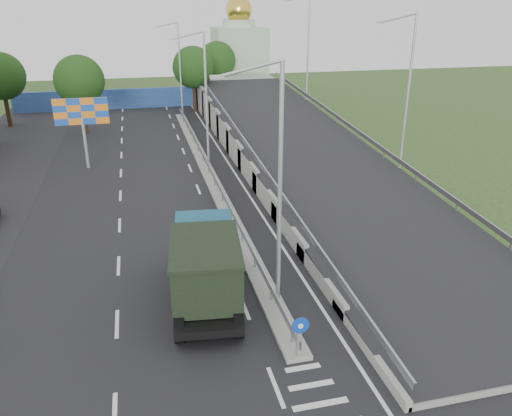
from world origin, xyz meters
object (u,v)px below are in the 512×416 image
object	(u,v)px
lamp_post_near	(276,177)
lamp_post_mid	(204,93)
lamp_post_far	(178,64)
dump_truck	(206,264)
church	(239,55)
billboard	(82,115)
sign_bollard	(299,337)

from	to	relation	value
lamp_post_near	lamp_post_mid	distance (m)	20.00
lamp_post_near	lamp_post_far	world-z (taller)	same
lamp_post_far	dump_truck	bearing A→B (deg)	-94.05
church	dump_truck	size ratio (longest dim) A/B	1.85
lamp_post_mid	billboard	bearing A→B (deg)	167.62
billboard	dump_truck	bearing A→B (deg)	-73.15
sign_bollard	lamp_post_far	size ratio (longest dim) A/B	0.17
sign_bollard	dump_truck	size ratio (longest dim) A/B	0.22
sign_bollard	lamp_post_near	xyz separation A→B (m)	(0.11, 3.83, 4.77)
lamp_post_mid	dump_truck	bearing A→B (deg)	-98.27
lamp_post_mid	sign_bollard	bearing A→B (deg)	-90.26
dump_truck	church	bearing A→B (deg)	83.15
lamp_post_mid	lamp_post_far	distance (m)	20.00
sign_bollard	lamp_post_far	distance (m)	44.08
church	lamp_post_near	bearing A→B (deg)	-100.38
dump_truck	sign_bollard	bearing A→B (deg)	-54.78
church	billboard	world-z (taller)	church
church	dump_truck	distance (m)	54.58
billboard	sign_bollard	bearing A→B (deg)	-70.79
sign_bollard	lamp_post_mid	xyz separation A→B (m)	(0.11, 23.83, 4.77)
sign_bollard	lamp_post_mid	distance (m)	24.30
dump_truck	billboard	bearing A→B (deg)	113.42
sign_bollard	lamp_post_near	bearing A→B (deg)	88.36
lamp_post_mid	dump_truck	xyz separation A→B (m)	(-2.76, -18.97, -4.05)
sign_bollard	church	size ratio (longest dim) A/B	0.12
lamp_post_near	dump_truck	xyz separation A→B (m)	(-2.76, 1.03, -4.05)
lamp_post_far	dump_truck	xyz separation A→B (m)	(-2.76, -38.97, -4.05)
lamp_post_near	billboard	size ratio (longest dim) A/B	1.83
church	lamp_post_far	bearing A→B (deg)	-125.24
dump_truck	lamp_post_far	bearing A→B (deg)	92.53
sign_bollard	billboard	distance (m)	27.53
sign_bollard	lamp_post_near	distance (m)	6.12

